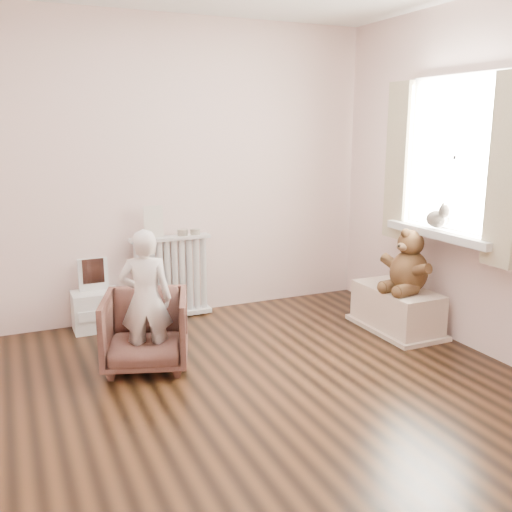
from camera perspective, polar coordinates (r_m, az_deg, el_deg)
name	(u,v)px	position (r m, az deg, el deg)	size (l,w,h in m)	color
floor	(263,393)	(3.79, 0.72, -13.51)	(3.60, 3.60, 0.01)	black
back_wall	(178,171)	(5.10, -7.84, 8.45)	(3.60, 0.02, 2.60)	white
front_wall	(504,251)	(1.95, 23.54, 0.44)	(3.60, 0.02, 2.60)	white
right_wall	(490,180)	(4.48, 22.35, 7.00)	(0.02, 3.60, 2.60)	white
window	(457,157)	(4.65, 19.49, 9.28)	(0.03, 0.90, 1.10)	white
window_sill	(442,233)	(4.66, 18.15, 2.17)	(0.22, 1.10, 0.06)	silver
curtain_left	(506,171)	(4.18, 23.70, 7.77)	(0.06, 0.26, 1.30)	beige
curtain_right	(398,162)	(5.02, 14.01, 9.15)	(0.06, 0.26, 1.30)	beige
radiator	(171,276)	(5.10, -8.45, -1.95)	(0.70, 0.13, 0.74)	silver
paper_doll	(153,222)	(4.97, -10.22, 3.38)	(0.17, 0.01, 0.28)	beige
tin_a	(183,232)	(5.05, -7.35, 2.36)	(0.09, 0.09, 0.06)	#A59E8C
tin_b	(195,232)	(5.08, -6.11, 2.42)	(0.09, 0.09, 0.05)	#A59E8C
toy_vanity	(96,298)	(4.98, -15.75, -4.06)	(0.39, 0.28, 0.61)	silver
armchair	(146,331)	(4.14, -10.97, -7.33)	(0.58, 0.59, 0.54)	brown
child	(146,299)	(4.02, -10.95, -4.29)	(0.36, 0.24, 0.99)	white
toy_bench	(397,307)	(4.95, 13.90, -4.95)	(0.41, 0.77, 0.36)	beige
teddy_bear	(410,255)	(4.76, 15.15, 0.13)	(0.42, 0.33, 0.52)	#392413
plush_cat	(437,216)	(4.67, 17.69, 3.85)	(0.15, 0.24, 0.21)	#6C625A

